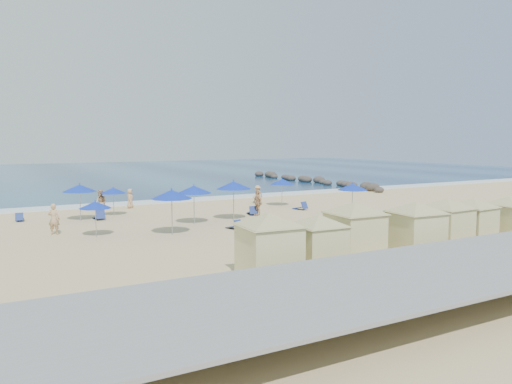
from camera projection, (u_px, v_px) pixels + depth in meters
ground at (223, 232)px, 29.52m from camera, size 160.00×160.00×0.00m
ocean at (71, 175)px, 77.30m from camera, size 160.00×80.00×0.06m
surf_line at (146, 202)px, 42.98m from camera, size 160.00×2.50×0.08m
seawall at (386, 274)px, 17.72m from camera, size 160.00×6.10×1.22m
rock_jetty at (311, 180)px, 62.73m from camera, size 2.56×26.66×0.96m
trash_bin at (287, 237)px, 25.51m from camera, size 0.92×0.92×0.89m
cabana_0 at (269, 237)px, 19.43m from camera, size 4.55×4.55×2.86m
cabana_1 at (319, 235)px, 20.85m from camera, size 4.04×4.04×2.53m
cabana_2 at (355, 223)px, 22.61m from camera, size 4.57×4.57×2.87m
cabana_3 at (416, 222)px, 23.30m from camera, size 4.44×4.44×2.79m
cabana_4 at (447, 216)px, 25.16m from camera, size 4.34×4.34×2.73m
cabana_5 at (473, 215)px, 26.28m from camera, size 4.12×4.12×2.59m
cabana_6 at (509, 212)px, 27.44m from camera, size 4.06×4.06×2.55m
umbrella_2 at (80, 188)px, 33.25m from camera, size 2.23×2.23×2.53m
umbrella_3 at (95, 205)px, 27.79m from camera, size 1.82×1.82×2.07m
umbrella_4 at (113, 191)px, 35.48m from camera, size 1.84×1.84×2.09m
umbrella_5 at (194, 189)px, 31.92m from camera, size 2.27×2.27×2.59m
umbrella_6 at (172, 194)px, 28.26m from camera, size 2.36×2.36×2.69m
umbrella_7 at (234, 185)px, 33.57m from camera, size 2.40×2.40×2.73m
umbrella_8 at (282, 182)px, 40.72m from camera, size 2.02×2.02×2.30m
umbrella_9 at (353, 187)px, 35.09m from camera, size 2.14×2.14×2.43m
beach_chair_1 at (20, 218)px, 33.20m from camera, size 0.62×1.17×0.62m
beach_chair_2 at (99, 216)px, 33.86m from camera, size 0.64×1.35×0.73m
beach_chair_3 at (235, 226)px, 30.27m from camera, size 0.74×1.21×0.62m
beach_chair_4 at (252, 212)px, 36.00m from camera, size 0.87×1.36×0.69m
beach_chair_5 at (301, 207)px, 38.68m from camera, size 0.81×1.31×0.67m
beachgoer_0 at (54, 219)px, 28.48m from camera, size 0.78×0.70×1.80m
beachgoer_1 at (101, 203)px, 35.42m from camera, size 0.94×1.08×1.87m
beachgoer_2 at (258, 203)px, 35.47m from camera, size 0.46×1.09×1.86m
beachgoer_3 at (258, 195)px, 42.03m from camera, size 1.14×0.81×1.59m
beachgoer_4 at (130, 198)px, 39.49m from camera, size 0.77×0.90×1.56m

